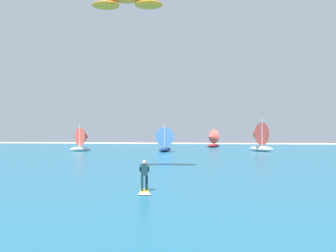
# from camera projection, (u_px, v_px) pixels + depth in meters

# --- Properties ---
(ocean) EXTENTS (160.00, 90.00, 0.10)m
(ocean) POSITION_uv_depth(u_px,v_px,m) (196.00, 155.00, 49.64)
(ocean) COLOR #1E607F
(ocean) RESTS_ON ground
(kitesurfer) EXTENTS (0.93, 2.02, 1.67)m
(kitesurfer) POSITION_uv_depth(u_px,v_px,m) (144.00, 181.00, 18.28)
(kitesurfer) COLOR yellow
(kitesurfer) RESTS_ON ocean
(kite) EXTENTS (5.87, 2.31, 0.87)m
(kite) POSITION_uv_depth(u_px,v_px,m) (127.00, 3.00, 27.71)
(kite) COLOR orange
(sailboat_far_left) EXTENTS (4.81, 4.84, 5.47)m
(sailboat_far_left) POSITION_uv_depth(u_px,v_px,m) (258.00, 136.00, 58.14)
(sailboat_far_left) COLOR silver
(sailboat_far_left) RESTS_ON ocean
(sailboat_mid_left) EXTENTS (3.53, 4.01, 4.50)m
(sailboat_mid_left) POSITION_uv_depth(u_px,v_px,m) (166.00, 139.00, 56.82)
(sailboat_mid_left) COLOR navy
(sailboat_mid_left) RESTS_ON ocean
(sailboat_heeled_over) EXTENTS (3.73, 3.76, 4.24)m
(sailboat_heeled_over) POSITION_uv_depth(u_px,v_px,m) (212.00, 138.00, 72.76)
(sailboat_heeled_over) COLOR maroon
(sailboat_heeled_over) RESTS_ON ocean
(sailboat_outermost) EXTENTS (3.89, 4.09, 4.55)m
(sailboat_outermost) POSITION_uv_depth(u_px,v_px,m) (83.00, 139.00, 58.85)
(sailboat_outermost) COLOR white
(sailboat_outermost) RESTS_ON ocean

